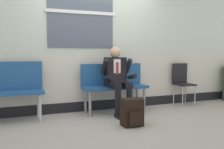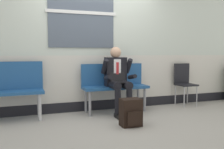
# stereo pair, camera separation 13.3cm
# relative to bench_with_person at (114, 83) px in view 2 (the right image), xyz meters

# --- Properties ---
(ground_plane) EXTENTS (18.00, 18.00, 0.00)m
(ground_plane) POSITION_rel_bench_with_person_xyz_m (-0.29, -0.33, -0.56)
(ground_plane) COLOR #9E9991
(station_wall) EXTENTS (6.81, 0.17, 2.99)m
(station_wall) POSITION_rel_bench_with_person_xyz_m (-0.30, 0.28, 0.93)
(station_wall) COLOR beige
(station_wall) RESTS_ON ground
(bench_with_person) EXTENTS (1.26, 0.42, 0.93)m
(bench_with_person) POSITION_rel_bench_with_person_xyz_m (0.00, 0.00, 0.00)
(bench_with_person) COLOR navy
(bench_with_person) RESTS_ON ground
(bench_empty) EXTENTS (1.15, 0.42, 0.99)m
(bench_empty) POSITION_rel_bench_with_person_xyz_m (-1.91, 0.01, 0.02)
(bench_empty) COLOR navy
(bench_empty) RESTS_ON ground
(person_seated) EXTENTS (0.57, 0.70, 1.26)m
(person_seated) POSITION_rel_bench_with_person_xyz_m (0.00, -0.20, 0.12)
(person_seated) COLOR black
(person_seated) RESTS_ON ground
(backpack) EXTENTS (0.32, 0.26, 0.43)m
(backpack) POSITION_rel_bench_with_person_xyz_m (-0.11, -1.03, -0.34)
(backpack) COLOR black
(backpack) RESTS_ON ground
(folding_chair) EXTENTS (0.38, 0.38, 0.91)m
(folding_chair) POSITION_rel_bench_with_person_xyz_m (1.65, 0.05, -0.01)
(folding_chair) COLOR black
(folding_chair) RESTS_ON ground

